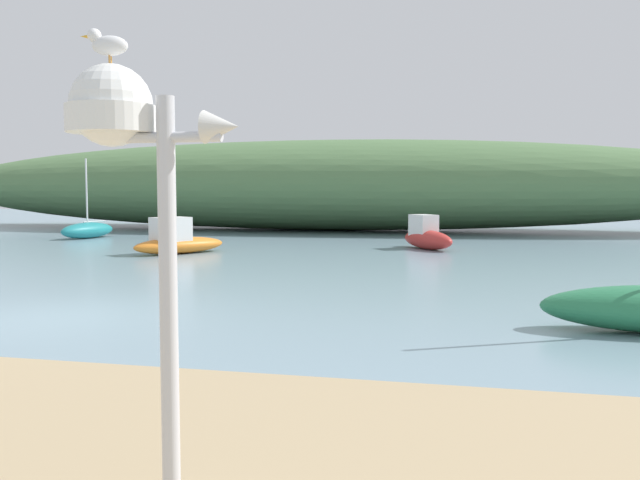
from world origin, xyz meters
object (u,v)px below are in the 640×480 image
(seagull_on_radar, at_px, (107,44))
(motorboat_near_shore, at_px, (427,236))
(mast_structure, at_px, (124,139))
(sailboat_outer_mooring, at_px, (88,230))
(motorboat_far_right, at_px, (177,241))

(seagull_on_radar, bearing_deg, motorboat_near_shore, 88.31)
(mast_structure, distance_m, sailboat_outer_mooring, 29.27)
(sailboat_outer_mooring, distance_m, motorboat_near_shore, 16.36)
(motorboat_far_right, height_order, motorboat_near_shore, motorboat_near_shore)
(mast_structure, distance_m, motorboat_far_right, 20.23)
(mast_structure, height_order, sailboat_outer_mooring, sailboat_outer_mooring)
(seagull_on_radar, distance_m, motorboat_near_shore, 22.52)
(mast_structure, relative_size, seagull_on_radar, 9.25)
(mast_structure, relative_size, sailboat_outer_mooring, 0.77)
(seagull_on_radar, relative_size, motorboat_near_shore, 0.10)
(seagull_on_radar, bearing_deg, sailboat_outer_mooring, 122.23)
(mast_structure, bearing_deg, motorboat_far_right, 113.90)
(mast_structure, distance_m, seagull_on_radar, 0.62)
(motorboat_far_right, relative_size, motorboat_near_shore, 1.15)
(seagull_on_radar, distance_m, sailboat_outer_mooring, 29.27)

